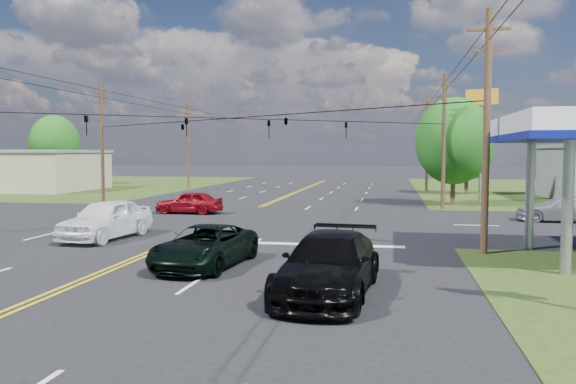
% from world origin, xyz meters
% --- Properties ---
extents(ground, '(280.00, 280.00, 0.00)m').
position_xyz_m(ground, '(0.00, 12.00, 0.00)').
color(ground, black).
rests_on(ground, ground).
extents(grass_nw, '(46.00, 48.00, 0.03)m').
position_xyz_m(grass_nw, '(-35.00, 44.00, 0.00)').
color(grass_nw, '#243A12').
rests_on(grass_nw, ground).
extents(stop_bar, '(10.00, 0.50, 0.02)m').
position_xyz_m(stop_bar, '(5.00, 4.00, 0.00)').
color(stop_bar, silver).
rests_on(stop_bar, ground).
extents(retail_nw, '(16.00, 11.00, 4.00)m').
position_xyz_m(retail_nw, '(-30.00, 34.00, 2.00)').
color(retail_nw, tan).
rests_on(retail_nw, ground).
extents(pole_se, '(1.60, 0.28, 9.50)m').
position_xyz_m(pole_se, '(13.00, 3.00, 4.92)').
color(pole_se, '#45341D').
rests_on(pole_se, ground).
extents(pole_nw, '(1.60, 0.28, 9.50)m').
position_xyz_m(pole_nw, '(-13.00, 21.00, 4.92)').
color(pole_nw, '#45341D').
rests_on(pole_nw, ground).
extents(pole_ne, '(1.60, 0.28, 9.50)m').
position_xyz_m(pole_ne, '(13.00, 21.00, 4.92)').
color(pole_ne, '#45341D').
rests_on(pole_ne, ground).
extents(pole_left_far, '(1.60, 0.28, 10.00)m').
position_xyz_m(pole_left_far, '(-13.00, 40.00, 5.17)').
color(pole_left_far, '#45341D').
rests_on(pole_left_far, ground).
extents(pole_right_far, '(1.60, 0.28, 10.00)m').
position_xyz_m(pole_right_far, '(13.00, 40.00, 5.17)').
color(pole_right_far, '#45341D').
rests_on(pole_right_far, ground).
extents(span_wire_signals, '(26.00, 18.00, 1.13)m').
position_xyz_m(span_wire_signals, '(0.00, 12.00, 6.00)').
color(span_wire_signals, black).
rests_on(span_wire_signals, ground).
extents(power_lines, '(26.04, 100.00, 0.64)m').
position_xyz_m(power_lines, '(0.00, 10.00, 8.60)').
color(power_lines, black).
rests_on(power_lines, ground).
extents(tree_right_a, '(5.70, 5.70, 8.18)m').
position_xyz_m(tree_right_a, '(14.00, 24.00, 4.87)').
color(tree_right_a, '#45341D').
rests_on(tree_right_a, ground).
extents(tree_right_b, '(4.94, 4.94, 7.09)m').
position_xyz_m(tree_right_b, '(16.50, 36.00, 4.22)').
color(tree_right_b, '#45341D').
rests_on(tree_right_b, ground).
extents(tree_far_l, '(6.08, 6.08, 8.72)m').
position_xyz_m(tree_far_l, '(-32.00, 44.00, 5.19)').
color(tree_far_l, '#45341D').
rests_on(tree_far_l, ground).
extents(pickup_dkgreen, '(2.94, 5.40, 1.44)m').
position_xyz_m(pickup_dkgreen, '(3.00, -1.28, 0.72)').
color(pickup_dkgreen, black).
rests_on(pickup_dkgreen, ground).
extents(suv_black, '(2.87, 6.08, 1.71)m').
position_xyz_m(suv_black, '(7.70, -4.39, 0.86)').
color(suv_black, black).
rests_on(suv_black, ground).
extents(pickup_white, '(2.73, 5.61, 1.84)m').
position_xyz_m(pickup_white, '(-3.58, 4.00, 0.92)').
color(pickup_white, white).
rests_on(pickup_white, ground).
extents(sedan_red, '(4.36, 1.81, 1.48)m').
position_xyz_m(sedan_red, '(-3.64, 15.04, 0.74)').
color(sedan_red, maroon).
rests_on(sedan_red, ground).
extents(sedan_far, '(5.20, 2.37, 1.48)m').
position_xyz_m(sedan_far, '(19.18, 14.79, 0.74)').
color(sedan_far, silver).
rests_on(sedan_far, ground).
extents(polesign_ne, '(2.41, 1.11, 9.03)m').
position_xyz_m(polesign_ne, '(16.42, 27.19, 7.17)').
color(polesign_ne, '#A5A5AA').
rests_on(polesign_ne, ground).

